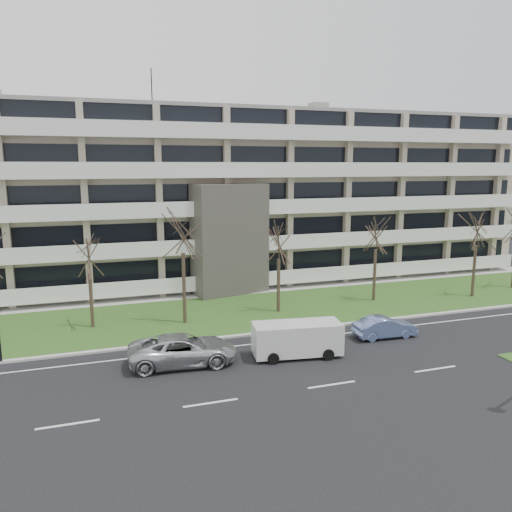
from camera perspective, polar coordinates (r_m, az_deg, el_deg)
name	(u,v)px	position (r m, az deg, el deg)	size (l,w,h in m)	color
ground	(332,385)	(25.20, 8.64, -14.34)	(160.00, 160.00, 0.00)	black
grass_verge	(250,311)	(36.50, -0.65, -6.28)	(90.00, 10.00, 0.06)	#25521B
curb	(274,332)	(31.99, 2.10, -8.66)	(90.00, 0.35, 0.12)	#B2B2AD
sidewalk	(230,293)	(41.58, -2.96, -4.20)	(90.00, 2.00, 0.08)	#B2B2AD
lane_edge_line	(283,340)	(30.69, 3.08, -9.62)	(90.00, 0.12, 0.01)	white
apartment_building	(210,196)	(46.95, -5.28, 6.82)	(60.50, 15.10, 18.75)	tan
silver_pickup	(183,350)	(27.27, -8.36, -10.57)	(2.64, 5.73, 1.59)	#B8BCC0
blue_sedan	(385,327)	(32.02, 14.50, -7.87)	(1.37, 3.92, 1.29)	#758DCB
white_van	(298,336)	(28.06, 4.83, -9.14)	(5.09, 2.53, 1.90)	silver
tree_2	(88,252)	(33.49, -18.62, 0.45)	(3.24, 3.24, 6.48)	#382B21
tree_3	(182,225)	(32.74, -8.41, 3.56)	(4.29, 4.29, 8.57)	#382B21
tree_4	(279,238)	(35.22, 2.62, 2.05)	(3.47, 3.47, 6.95)	#382B21
tree_5	(377,229)	(39.23, 13.61, 3.00)	(3.64, 3.64, 7.27)	#382B21
tree_6	(478,225)	(43.01, 24.00, 3.30)	(3.77, 3.77, 7.54)	#382B21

